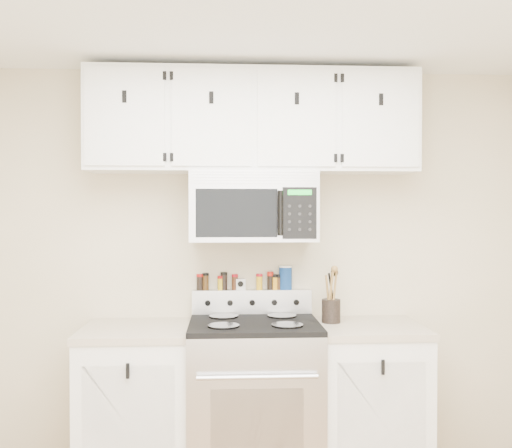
{
  "coord_description": "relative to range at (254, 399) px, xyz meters",
  "views": [
    {
      "loc": [
        -0.17,
        -1.92,
        1.58
      ],
      "look_at": [
        0.01,
        1.45,
        1.53
      ],
      "focal_mm": 40.0,
      "sensor_mm": 36.0,
      "label": 1
    }
  ],
  "objects": [
    {
      "name": "back_wall",
      "position": [
        0.0,
        0.32,
        0.76
      ],
      "size": [
        3.5,
        0.01,
        2.5
      ],
      "primitive_type": "cube",
      "color": "#B9AE8A",
      "rests_on": "floor"
    },
    {
      "name": "range",
      "position": [
        0.0,
        0.0,
        0.0
      ],
      "size": [
        0.76,
        0.65,
        1.1
      ],
      "color": "#B7B7BA",
      "rests_on": "floor"
    },
    {
      "name": "base_cabinet_left",
      "position": [
        -0.69,
        0.02,
        -0.03
      ],
      "size": [
        0.64,
        0.62,
        0.92
      ],
      "color": "white",
      "rests_on": "floor"
    },
    {
      "name": "base_cabinet_right",
      "position": [
        0.69,
        0.02,
        -0.03
      ],
      "size": [
        0.64,
        0.62,
        0.92
      ],
      "color": "white",
      "rests_on": "floor"
    },
    {
      "name": "microwave",
      "position": [
        0.0,
        0.13,
        1.14
      ],
      "size": [
        0.76,
        0.44,
        0.42
      ],
      "color": "#9E9EA3",
      "rests_on": "back_wall"
    },
    {
      "name": "upper_cabinets",
      "position": [
        -0.0,
        0.15,
        1.66
      ],
      "size": [
        2.0,
        0.35,
        0.62
      ],
      "color": "white",
      "rests_on": "back_wall"
    },
    {
      "name": "utensil_crock",
      "position": [
        0.48,
        0.09,
        0.52
      ],
      "size": [
        0.11,
        0.11,
        0.33
      ],
      "color": "black",
      "rests_on": "base_cabinet_right"
    },
    {
      "name": "kitchen_timer",
      "position": [
        -0.07,
        0.28,
        0.65
      ],
      "size": [
        0.07,
        0.06,
        0.07
      ],
      "primitive_type": "cube",
      "rotation": [
        0.0,
        0.0,
        0.13
      ],
      "color": "silver",
      "rests_on": "range"
    },
    {
      "name": "salt_canister",
      "position": [
        0.22,
        0.28,
        0.69
      ],
      "size": [
        0.08,
        0.08,
        0.15
      ],
      "color": "navy",
      "rests_on": "range"
    },
    {
      "name": "spice_jar_0",
      "position": [
        -0.33,
        0.28,
        0.66
      ],
      "size": [
        0.05,
        0.05,
        0.1
      ],
      "color": "black",
      "rests_on": "range"
    },
    {
      "name": "spice_jar_1",
      "position": [
        -0.29,
        0.28,
        0.67
      ],
      "size": [
        0.04,
        0.04,
        0.11
      ],
      "color": "#3F280F",
      "rests_on": "range"
    },
    {
      "name": "spice_jar_2",
      "position": [
        -0.2,
        0.28,
        0.66
      ],
      "size": [
        0.04,
        0.04,
        0.09
      ],
      "color": "gold",
      "rests_on": "range"
    },
    {
      "name": "spice_jar_3",
      "position": [
        -0.18,
        0.28,
        0.67
      ],
      "size": [
        0.04,
        0.04,
        0.11
      ],
      "color": "black",
      "rests_on": "range"
    },
    {
      "name": "spice_jar_4",
      "position": [
        -0.11,
        0.28,
        0.66
      ],
      "size": [
        0.04,
        0.04,
        0.1
      ],
      "color": "#3D1E0E",
      "rests_on": "range"
    },
    {
      "name": "spice_jar_5",
      "position": [
        0.05,
        0.28,
        0.66
      ],
      "size": [
        0.04,
        0.04,
        0.1
      ],
      "color": "gold",
      "rests_on": "range"
    },
    {
      "name": "spice_jar_6",
      "position": [
        0.12,
        0.28,
        0.67
      ],
      "size": [
        0.04,
        0.04,
        0.11
      ],
      "color": "black",
      "rests_on": "range"
    },
    {
      "name": "spice_jar_7",
      "position": [
        0.12,
        0.28,
        0.67
      ],
      "size": [
        0.04,
        0.04,
        0.1
      ],
      "color": "black",
      "rests_on": "range"
    },
    {
      "name": "spice_jar_8",
      "position": [
        0.15,
        0.28,
        0.66
      ],
      "size": [
        0.04,
        0.04,
        0.1
      ],
      "color": "orange",
      "rests_on": "range"
    },
    {
      "name": "spice_jar_9",
      "position": [
        0.17,
        0.28,
        0.66
      ],
      "size": [
        0.04,
        0.04,
        0.09
      ],
      "color": "#3F230F",
      "rests_on": "range"
    },
    {
      "name": "spice_jar_10",
      "position": [
        0.19,
        0.28,
        0.66
      ],
      "size": [
        0.04,
        0.04,
        0.1
      ],
      "color": "#C18316",
      "rests_on": "range"
    }
  ]
}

